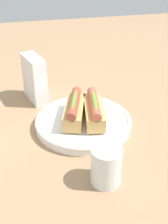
{
  "coord_description": "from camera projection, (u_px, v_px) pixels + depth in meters",
  "views": [
    {
      "loc": [
        -0.69,
        0.15,
        0.48
      ],
      "look_at": [
        -0.01,
        -0.0,
        0.05
      ],
      "focal_mm": 46.62,
      "sensor_mm": 36.0,
      "label": 1
    }
  ],
  "objects": [
    {
      "name": "hotdog_back",
      "position": [
        74.0,
        109.0,
        0.81
      ],
      "size": [
        0.16,
        0.09,
        0.06
      ],
      "color": "tan",
      "rests_on": "serving_bowl"
    },
    {
      "name": "ground_plane",
      "position": [
        82.0,
        124.0,
        0.85
      ],
      "size": [
        2.4,
        2.4,
        0.0
      ],
      "primitive_type": "plane",
      "color": "#9E7A56"
    },
    {
      "name": "hotdog_front",
      "position": [
        94.0,
        110.0,
        0.81
      ],
      "size": [
        0.16,
        0.07,
        0.06
      ],
      "color": "tan",
      "rests_on": "serving_bowl"
    },
    {
      "name": "napkin_box",
      "position": [
        35.0,
        79.0,
        0.93
      ],
      "size": [
        0.12,
        0.07,
        0.15
      ],
      "primitive_type": "cube",
      "rotation": [
        0.0,
        0.0,
        0.29
      ],
      "color": "white",
      "rests_on": "ground_plane"
    },
    {
      "name": "serving_bowl",
      "position": [
        84.0,
        122.0,
        0.83
      ],
      "size": [
        0.27,
        0.27,
        0.03
      ],
      "color": "white",
      "rests_on": "ground_plane"
    },
    {
      "name": "water_glass",
      "position": [
        108.0,
        167.0,
        0.63
      ],
      "size": [
        0.07,
        0.07,
        0.09
      ],
      "color": "white",
      "rests_on": "ground_plane"
    }
  ]
}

